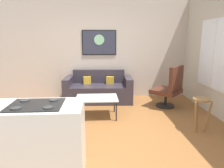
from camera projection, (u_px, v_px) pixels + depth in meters
The scene contains 9 objects.
ground at pixel (96, 134), 3.70m from camera, with size 6.40×6.40×0.04m, color brown.
back_wall at pixel (96, 48), 5.76m from camera, with size 6.40×0.05×2.80m, color beige.
couch at pixel (99, 90), 5.54m from camera, with size 1.82×0.88×0.82m.
coffee_table at pixel (97, 99), 4.38m from camera, with size 0.88×0.63×0.43m.
armchair at pixel (170, 88), 4.98m from camera, with size 0.88×0.88×1.03m.
bar_stool at pixel (201, 106), 3.67m from camera, with size 0.35×0.34×0.62m.
kitchen_counter at pixel (14, 143), 2.41m from camera, with size 1.64×0.60×0.94m.
wall_painting at pixel (99, 43), 5.69m from camera, with size 0.95×0.03×0.69m.
window at pixel (214, 54), 4.45m from camera, with size 0.03×1.24×1.52m.
Camera 1 is at (0.07, -3.43, 1.66)m, focal length 32.88 mm.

